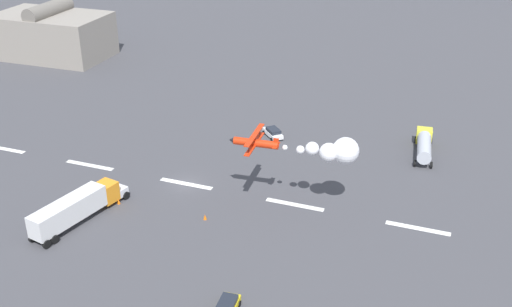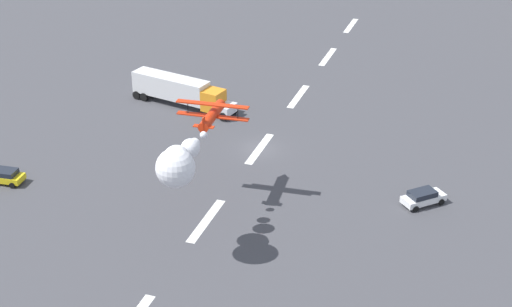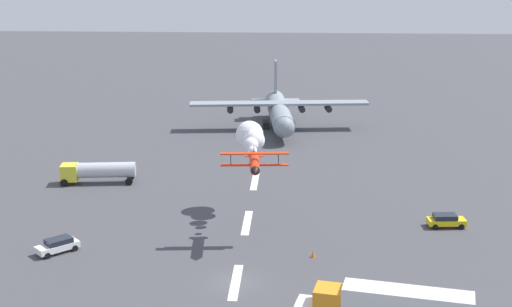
# 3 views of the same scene
# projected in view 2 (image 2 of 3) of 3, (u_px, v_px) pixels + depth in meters

# --- Properties ---
(ground_plane) EXTENTS (440.00, 440.00, 0.00)m
(ground_plane) POSITION_uv_depth(u_px,v_px,m) (260.00, 149.00, 85.27)
(ground_plane) COLOR #424247
(ground_plane) RESTS_ON ground
(runway_stripe_0) EXTENTS (8.00, 0.90, 0.01)m
(runway_stripe_0) POSITION_uv_depth(u_px,v_px,m) (351.00, 26.00, 125.85)
(runway_stripe_0) COLOR white
(runway_stripe_0) RESTS_ON ground
(runway_stripe_1) EXTENTS (8.00, 0.90, 0.01)m
(runway_stripe_1) POSITION_uv_depth(u_px,v_px,m) (328.00, 57.00, 112.32)
(runway_stripe_1) COLOR white
(runway_stripe_1) RESTS_ON ground
(runway_stripe_2) EXTENTS (8.00, 0.90, 0.01)m
(runway_stripe_2) POSITION_uv_depth(u_px,v_px,m) (298.00, 96.00, 98.79)
(runway_stripe_2) COLOR white
(runway_stripe_2) RESTS_ON ground
(runway_stripe_3) EXTENTS (8.00, 0.90, 0.01)m
(runway_stripe_3) POSITION_uv_depth(u_px,v_px,m) (260.00, 149.00, 85.27)
(runway_stripe_3) COLOR white
(runway_stripe_3) RESTS_ON ground
(runway_stripe_4) EXTENTS (8.00, 0.90, 0.01)m
(runway_stripe_4) POSITION_uv_depth(u_px,v_px,m) (206.00, 221.00, 71.74)
(runway_stripe_4) COLOR white
(runway_stripe_4) RESTS_ON ground
(stunt_biplane_red) EXTENTS (16.73, 7.30, 3.38)m
(stunt_biplane_red) POSITION_uv_depth(u_px,v_px,m) (182.00, 157.00, 64.27)
(stunt_biplane_red) COLOR red
(semi_truck_orange) EXTENTS (5.71, 14.91, 3.70)m
(semi_truck_orange) POSITION_uv_depth(u_px,v_px,m) (180.00, 90.00, 95.22)
(semi_truck_orange) COLOR silver
(semi_truck_orange) RESTS_ON ground
(followme_car_yellow) EXTENTS (2.33, 4.44, 1.52)m
(followme_car_yellow) POSITION_uv_depth(u_px,v_px,m) (4.00, 176.00, 77.99)
(followme_car_yellow) COLOR yellow
(followme_car_yellow) RESTS_ON ground
(airport_staff_sedan) EXTENTS (4.38, 4.45, 1.52)m
(airport_staff_sedan) POSITION_uv_depth(u_px,v_px,m) (423.00, 197.00, 74.09)
(airport_staff_sedan) COLOR white
(airport_staff_sedan) RESTS_ON ground
(traffic_cone_near) EXTENTS (0.44, 0.44, 0.75)m
(traffic_cone_near) POSITION_uv_depth(u_px,v_px,m) (213.00, 116.00, 92.43)
(traffic_cone_near) COLOR orange
(traffic_cone_near) RESTS_ON ground
(traffic_cone_far) EXTENTS (0.44, 0.44, 0.75)m
(traffic_cone_far) POSITION_uv_depth(u_px,v_px,m) (176.00, 161.00, 81.84)
(traffic_cone_far) COLOR orange
(traffic_cone_far) RESTS_ON ground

